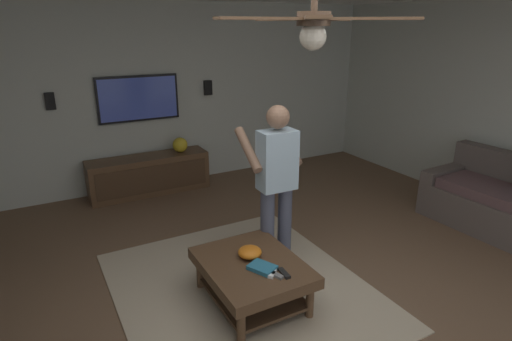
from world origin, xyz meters
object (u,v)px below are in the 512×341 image
Objects in this scene: bowl at (250,252)px; wall_speaker_right at (50,101)px; tv at (138,98)px; ceiling_fan at (313,24)px; media_console at (149,174)px; remote_black at (284,273)px; vase_round at (180,145)px; remote_grey at (275,275)px; person_standing at (276,177)px; coffee_table at (252,273)px; remote_white at (273,273)px; wall_speaker_left at (208,88)px; book at (262,268)px.

wall_speaker_right is (3.17, 1.24, 0.95)m from bowl.
bowl is 0.95× the size of wall_speaker_right.
tv is 1.01× the size of ceiling_fan.
media_console is 2.93m from bowl.
vase_round is at bearing -179.85° from remote_black.
ceiling_fan reaches higher than remote_grey.
ceiling_fan reaches higher than person_standing.
ceiling_fan is (-0.39, 0.01, 1.93)m from remote_grey.
bowl is at bearing -158.21° from remote_black.
wall_speaker_right is 0.19× the size of ceiling_fan.
ceiling_fan is at bearing -175.06° from coffee_table.
remote_white and remote_grey have the same top height.
wall_speaker_left is at bearing -90.00° from wall_speaker_right.
media_console is 7.73× the size of vase_round.
wall_speaker_left is at bearing -13.38° from ceiling_fan.
remote_white is 0.68× the size of wall_speaker_left.
remote_white is 1.97m from ceiling_fan.
person_standing is at bearing -47.66° from coffee_table.
ceiling_fan is at bearing 2.16° from media_console.
book is (0.10, 0.04, 0.01)m from remote_white.
wall_speaker_left is (0.27, -0.58, 0.76)m from vase_round.
media_console is 3.29m from remote_grey.
remote_black is (-0.38, -0.12, -0.04)m from bowl.
vase_round reaches higher than bowl.
book is at bearing 142.78° from person_standing.
remote_black is at bearing -12.79° from ceiling_fan.
ceiling_fan is (-0.37, 0.08, 1.93)m from remote_black.
remote_grey is 0.13× the size of ceiling_fan.
remote_white is 0.11m from book.
ceiling_fan is at bearing 2.03° from tv.
wall_speaker_right is at bearing 174.41° from book.
coffee_table is 4.55× the size of wall_speaker_right.
remote_grey is at bearing -166.24° from coffee_table.
media_console is 3.15m from book.
wall_speaker_right is (2.78, 1.74, 0.47)m from person_standing.
person_standing reaches higher than vase_round.
person_standing reaches higher than remote_white.
person_standing is at bearing -177.27° from vase_round.
coffee_table is 4.78× the size of bowl.
wall_speaker_right is (0.01, 1.13, 0.05)m from tv.
coffee_table is at bearing -120.28° from remote_white.
remote_white is at bearing 2.35° from tv.
bowl is (0.08, -0.03, 0.15)m from coffee_table.
bowl is at bearing -158.68° from wall_speaker_right.
bowl is 0.40m from remote_black.
remote_white is (-0.24, -0.06, 0.12)m from coffee_table.
book reaches higher than remote_black.
media_console is 7.73× the size of wall_speaker_right.
book is 1.99m from ceiling_fan.
vase_round is 4.04m from ceiling_fan.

